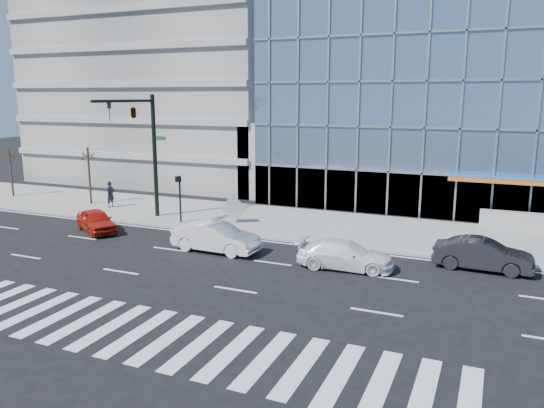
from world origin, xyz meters
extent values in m
plane|color=black|center=(0.00, 0.00, 0.00)|extent=(160.00, 160.00, 0.00)
cube|color=gray|center=(0.00, 8.00, 0.07)|extent=(120.00, 8.00, 0.15)
cube|color=gray|center=(-20.00, 26.00, 10.00)|extent=(24.00, 24.00, 20.00)
cube|color=gray|center=(-6.00, 18.00, 3.00)|extent=(6.00, 8.00, 6.00)
cube|color=gray|center=(-30.00, 70.00, 24.00)|extent=(14.00, 14.00, 48.00)
cylinder|color=black|center=(-11.00, 6.00, 4.15)|extent=(0.28, 0.28, 8.00)
cylinder|color=black|center=(-11.00, 3.20, 7.75)|extent=(0.18, 5.60, 0.18)
imported|color=black|center=(-11.00, 1.80, 7.15)|extent=(0.18, 0.22, 1.10)
imported|color=black|center=(-11.00, 4.00, 7.15)|extent=(0.48, 2.24, 0.90)
cube|color=#0C591E|center=(-10.55, 6.00, 5.35)|extent=(0.90, 0.05, 0.25)
cylinder|color=black|center=(-8.50, 5.00, 1.65)|extent=(0.12, 0.12, 3.00)
cube|color=black|center=(-8.50, 4.85, 2.95)|extent=(0.30, 0.25, 0.35)
cylinder|color=#332319|center=(-18.00, 7.50, 2.25)|extent=(0.16, 0.16, 4.20)
ellipsoid|color=#332319|center=(-18.00, 7.50, 3.93)|extent=(1.10, 1.10, 0.90)
cylinder|color=#332319|center=(-26.00, 7.50, 2.05)|extent=(0.16, 0.16, 3.80)
ellipsoid|color=#332319|center=(-26.00, 7.50, 3.57)|extent=(1.10, 1.10, 0.90)
imported|color=white|center=(3.48, 0.63, 0.66)|extent=(4.70, 2.19, 1.33)
imported|color=silver|center=(-3.52, 0.66, 0.78)|extent=(4.77, 1.81, 1.55)
imported|color=black|center=(9.48, 2.97, 0.74)|extent=(4.53, 1.73, 1.47)
imported|color=#B81B0E|center=(-12.18, 1.46, 0.67)|extent=(4.18, 3.43, 1.34)
imported|color=black|center=(-15.74, 7.04, 1.09)|extent=(0.49, 0.71, 1.88)
cube|color=gray|center=(-5.38, 6.29, 1.06)|extent=(1.83, 0.07, 1.83)
camera|label=1|loc=(9.79, -22.87, 8.03)|focal=35.00mm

